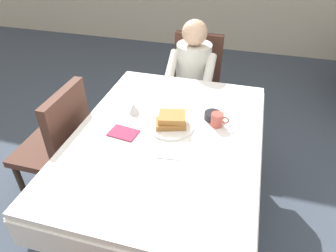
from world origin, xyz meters
name	(u,v)px	position (x,y,z in m)	size (l,w,h in m)	color
ground_plane	(167,214)	(0.00, 0.00, 0.00)	(14.00, 14.00, 0.00)	#3D4756
dining_table_main	(166,147)	(0.00, 0.00, 0.65)	(1.12, 1.52, 0.74)	white
chair_diner	(195,79)	(-0.05, 1.17, 0.53)	(0.44, 0.45, 0.93)	#4C2D23
diner_person	(192,72)	(-0.05, 1.01, 0.67)	(0.40, 0.43, 1.12)	silver
chair_left_side	(60,141)	(-0.77, 0.00, 0.53)	(0.45, 0.44, 0.93)	#4C2D23
plate_breakfast	(171,126)	(0.01, 0.08, 0.75)	(0.28, 0.28, 0.02)	white
breakfast_stack	(171,120)	(0.01, 0.09, 0.79)	(0.21, 0.19, 0.07)	#A36B33
cup_coffee	(217,120)	(0.28, 0.18, 0.78)	(0.11, 0.08, 0.08)	#B24C42
bowl_butter	(213,116)	(0.24, 0.25, 0.76)	(0.11, 0.11, 0.04)	black
syrup_pitcher	(134,108)	(-0.27, 0.17, 0.78)	(0.08, 0.08, 0.07)	silver
fork_left_of_plate	(141,124)	(-0.18, 0.06, 0.74)	(0.18, 0.01, 0.01)	silver
knife_right_of_plate	(201,134)	(0.20, 0.06, 0.74)	(0.20, 0.01, 0.01)	silver
spoon_near_edge	(166,158)	(0.06, -0.20, 0.74)	(0.15, 0.01, 0.01)	silver
napkin_folded	(123,133)	(-0.25, -0.05, 0.74)	(0.17, 0.12, 0.01)	#8C2D4C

